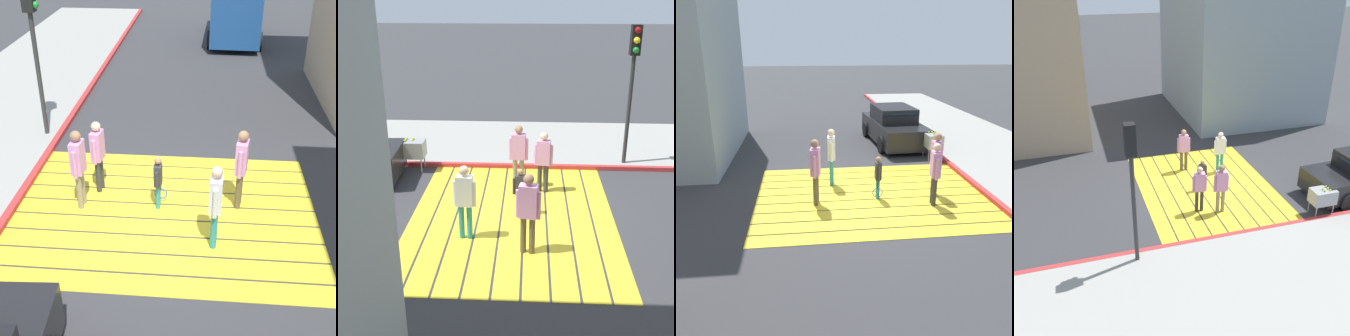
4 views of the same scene
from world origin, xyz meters
The scene contains 12 objects.
ground_plane centered at (0.00, 0.00, 0.00)m, with size 120.00×120.00×0.00m, color #38383A.
crosswalk_stripes centered at (0.00, 0.00, 0.01)m, with size 6.40×4.90×0.01m.
sidewalk_west centered at (-5.60, 0.00, 0.06)m, with size 4.80×40.00×0.12m, color #9E9B93.
curb_painted centered at (-3.25, 0.00, 0.07)m, with size 0.16×40.00×0.13m, color #BC3333.
building_far_south centered at (8.50, -4.90, 4.58)m, with size 8.00×7.04×9.16m.
traffic_light_corner centered at (-3.58, 3.32, 3.04)m, with size 0.39×0.28×4.24m.
tennis_ball_cart centered at (-2.90, -3.15, 0.70)m, with size 0.56×0.80×1.02m.
pedestrian_adult_lead centered at (1.57, 0.38, 1.05)m, with size 0.29×0.52×1.80m.
pedestrian_adult_trailing centered at (1.04, -0.99, 1.01)m, with size 0.25×0.51×1.73m.
pedestrian_adult_side centered at (-1.54, 0.76, 0.99)m, with size 0.26×0.49×1.70m.
pedestrian_teen_behind centered at (-1.80, 0.09, 1.05)m, with size 0.25×0.52×1.80m.
pedestrian_child_with_racket centered at (-0.15, 0.19, 0.68)m, with size 0.28×0.38×1.22m.
Camera 4 is at (-12.63, 4.67, 7.67)m, focal length 42.93 mm.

